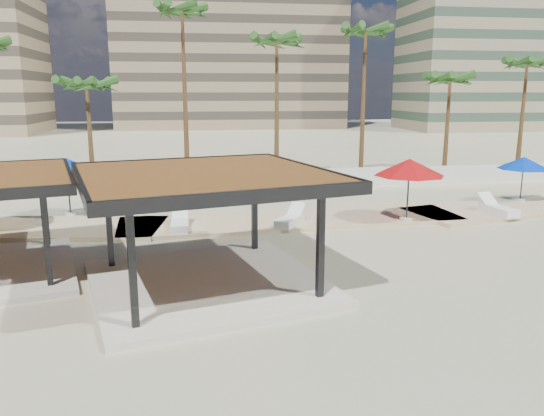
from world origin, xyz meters
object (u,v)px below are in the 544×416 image
(lounger_b, at_px, (290,220))
(lounger_c, at_px, (498,209))
(lounger_a, at_px, (180,224))
(umbrella_c, at_px, (409,167))
(pavilion_central, at_px, (205,218))

(lounger_b, xyz_separation_m, lounger_c, (10.41, 0.63, 0.01))
(lounger_b, height_order, lounger_c, lounger_c)
(lounger_a, height_order, lounger_b, lounger_a)
(lounger_b, bearing_deg, lounger_c, -54.53)
(lounger_b, bearing_deg, lounger_a, 121.90)
(umbrella_c, relative_size, lounger_a, 1.64)
(pavilion_central, relative_size, lounger_b, 4.00)
(pavilion_central, distance_m, umbrella_c, 11.55)
(umbrella_c, height_order, lounger_c, umbrella_c)
(pavilion_central, xyz_separation_m, lounger_c, (14.30, 7.43, -1.79))
(pavilion_central, distance_m, lounger_b, 8.04)
(lounger_b, bearing_deg, umbrella_c, -58.44)
(umbrella_c, relative_size, lounger_c, 1.52)
(lounger_a, bearing_deg, umbrella_c, -90.36)
(pavilion_central, distance_m, lounger_c, 16.21)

